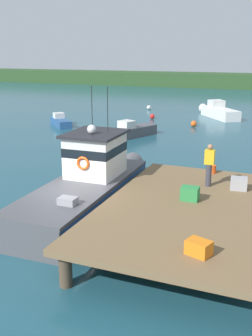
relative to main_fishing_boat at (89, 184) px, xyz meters
name	(u,v)px	position (x,y,z in m)	size (l,w,h in m)	color
ground_plane	(71,218)	(-0.19, -1.26, -1.01)	(200.00, 200.00, 0.00)	#1E4C5B
dock	(196,210)	(4.61, -1.26, 0.07)	(6.00, 9.00, 1.20)	#4C3D2D
main_fishing_boat	(89,184)	(0.00, 0.00, 0.00)	(2.71, 9.84, 4.80)	#4C4C51
crate_stack_mid_dock	(190,194)	(4.28, -0.78, 0.43)	(0.60, 0.44, 0.48)	#2D8442
crate_single_by_cleat	(199,248)	(5.39, -4.50, 0.38)	(0.60, 0.44, 0.38)	orange
crate_single_far	(239,184)	(5.70, 0.98, 0.43)	(0.60, 0.44, 0.47)	#9E9EA3
bait_bucket	(212,169)	(4.40, 2.73, 0.36)	(0.32, 0.32, 0.34)	#E04C19
deckhand_by_the_boat	(209,164)	(4.57, 0.98, 1.05)	(0.36, 0.22, 1.63)	#383842
moored_boat_near_channel	(130,131)	(-3.66, 13.74, -0.57)	(2.85, 4.96, 1.26)	#4C4C51
moored_boat_far_left	(218,112)	(0.80, 25.71, -0.45)	(4.83, 5.79, 1.61)	white
moored_boat_mid_harbor	(60,121)	(-11.05, 15.99, -0.65)	(3.55, 3.47, 1.05)	#285184
mooring_buoy_outer	(152,116)	(-4.80, 22.39, -0.78)	(0.46, 0.46, 0.46)	red
mooring_buoy_spare_mooring	(194,124)	(-0.22, 19.78, -0.75)	(0.50, 0.50, 0.50)	#EA5B19
mooring_buoy_channel_marker	(149,107)	(-7.16, 28.28, -0.77)	(0.47, 0.47, 0.47)	silver
far_shoreline	(247,81)	(-0.19, 60.74, 0.19)	(120.00, 8.00, 2.40)	#284723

